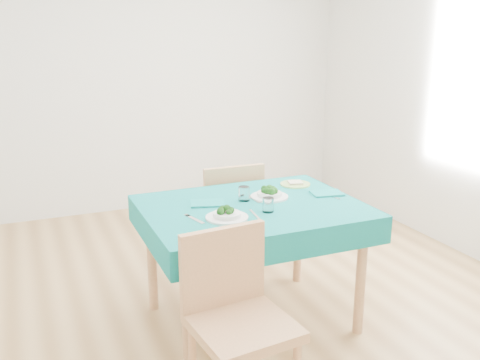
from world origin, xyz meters
name	(u,v)px	position (x,y,z in m)	size (l,w,h in m)	color
room_shell	(240,100)	(0.00, 0.00, 1.35)	(4.02, 4.52, 2.73)	olive
table	(252,264)	(-0.02, -0.23, 0.38)	(1.27, 0.97, 0.76)	#096A69
chair_near	(243,302)	(-0.38, -0.94, 0.55)	(0.44, 0.48, 1.11)	tan
chair_far	(225,200)	(0.10, 0.54, 0.55)	(0.44, 0.48, 1.10)	tan
bowl_near	(227,212)	(-0.24, -0.39, 0.79)	(0.24, 0.24, 0.07)	white
bowl_far	(269,192)	(0.14, -0.14, 0.79)	(0.23, 0.23, 0.07)	white
fork_near	(195,219)	(-0.41, -0.34, 0.76)	(0.02, 0.17, 0.00)	silver
knife_near	(255,215)	(-0.08, -0.40, 0.76)	(0.01, 0.19, 0.00)	silver
fork_far	(253,199)	(0.03, -0.13, 0.76)	(0.03, 0.19, 0.00)	silver
knife_far	(327,195)	(0.49, -0.24, 0.76)	(0.02, 0.21, 0.00)	silver
napkin_near	(207,203)	(-0.26, -0.11, 0.76)	(0.20, 0.14, 0.01)	#0E7573
napkin_far	(327,193)	(0.50, -0.22, 0.76)	(0.19, 0.14, 0.01)	#0E7573
tumbler_center	(244,194)	(-0.03, -0.13, 0.80)	(0.07, 0.07, 0.09)	white
tumbler_side	(268,205)	(0.01, -0.38, 0.80)	(0.06, 0.06, 0.08)	white
side_plate	(295,184)	(0.42, 0.05, 0.76)	(0.20, 0.20, 0.01)	#A3CE64
bread_slice	(295,182)	(0.42, 0.05, 0.77)	(0.09, 0.09, 0.01)	beige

